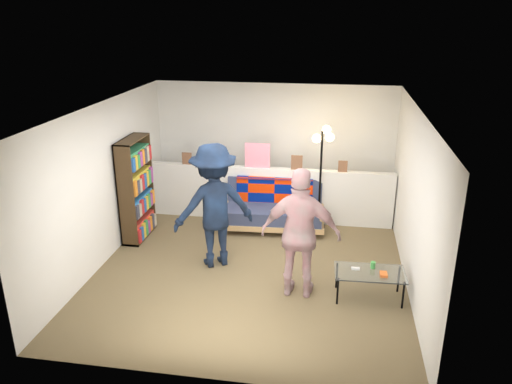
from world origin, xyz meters
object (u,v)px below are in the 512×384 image
floor_lamp (323,157)px  person_right (301,234)px  coffee_table (370,274)px  bookshelf (136,192)px  futon_sofa (274,209)px  person_left (214,206)px

floor_lamp → person_right: floor_lamp is taller
coffee_table → floor_lamp: bearing=108.6°
bookshelf → floor_lamp: bearing=16.4°
coffee_table → floor_lamp: floor_lamp is taller
futon_sofa → person_right: size_ratio=1.02×
floor_lamp → coffee_table: bearing=-71.4°
person_left → floor_lamp: bearing=-161.8°
futon_sofa → person_right: bearing=-74.0°
person_right → bookshelf: bearing=-22.9°
floor_lamp → person_right: (-0.18, -2.30, -0.40)m
futon_sofa → person_right: (0.61, -2.14, 0.54)m
futon_sofa → coffee_table: futon_sofa is taller
futon_sofa → coffee_table: bearing=-53.5°
bookshelf → person_left: person_left is taller
futon_sofa → floor_lamp: size_ratio=1.00×
bookshelf → person_right: 3.18m
futon_sofa → coffee_table: (1.55, -2.09, 0.01)m
person_left → person_right: (1.33, -0.68, -0.04)m
bookshelf → coffee_table: bookshelf is taller
futon_sofa → bookshelf: bearing=-161.8°
bookshelf → person_right: person_right is taller
floor_lamp → person_left: size_ratio=0.97×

